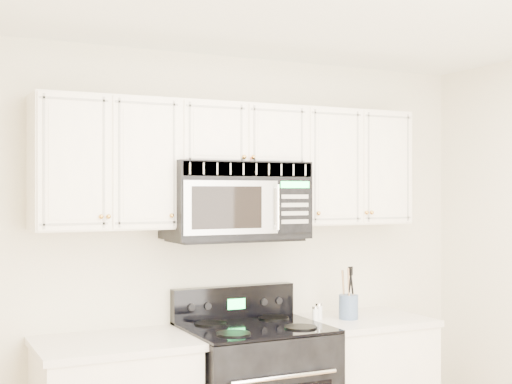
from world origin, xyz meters
TOP-DOWN VIEW (x-y plane):
  - room at (0.00, 0.00)m, footprint 3.51×3.51m
  - upper_cabinets at (0.00, 1.58)m, footprint 2.44×0.37m
  - microwave at (-0.03, 1.53)m, footprint 0.84×0.47m
  - utensil_crock at (0.72, 1.42)m, footprint 0.12×0.12m
  - shaker_salt at (0.53, 1.48)m, footprint 0.04×0.04m
  - shaker_pepper at (0.49, 1.45)m, footprint 0.04×0.04m

SIDE VIEW (x-z plane):
  - shaker_pepper at x=0.49m, z-range 0.92..1.01m
  - shaker_salt at x=0.53m, z-range 0.92..1.03m
  - utensil_crock at x=0.72m, z-range 0.84..1.17m
  - room at x=0.00m, z-range 0.00..2.60m
  - microwave at x=-0.03m, z-range 1.45..1.92m
  - upper_cabinets at x=0.00m, z-range 1.56..2.31m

